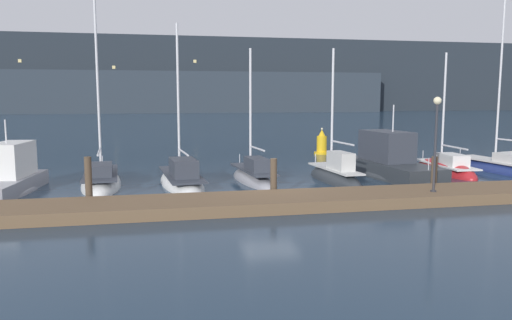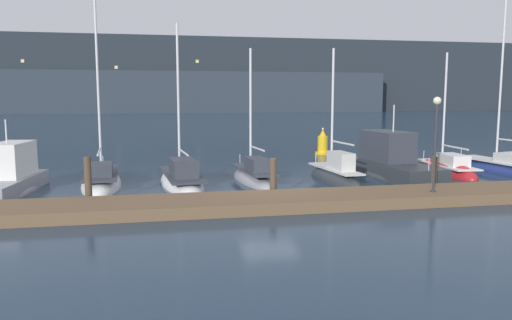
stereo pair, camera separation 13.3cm
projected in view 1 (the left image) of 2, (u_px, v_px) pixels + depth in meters
ground_plane at (270, 195)px, 22.10m from camera, size 400.00×400.00×0.00m
dock at (283, 201)px, 19.81m from camera, size 38.42×2.80×0.45m
mooring_pile_1 at (89, 182)px, 19.80m from camera, size 0.28×0.28×1.99m
mooring_pile_2 at (274, 179)px, 21.33m from camera, size 0.28×0.28×1.73m
mooring_pile_3 at (434, 174)px, 22.84m from camera, size 0.28×0.28×1.64m
motorboat_berth_2 at (9, 184)px, 22.64m from camera, size 2.68×6.35×3.88m
sailboat_berth_3 at (101, 183)px, 24.55m from camera, size 2.31×6.74×10.52m
sailboat_berth_4 at (182, 182)px, 24.78m from camera, size 2.53×7.10×8.57m
sailboat_berth_5 at (253, 179)px, 25.63m from camera, size 1.98×5.86×7.36m
sailboat_berth_6 at (335, 179)px, 25.58m from camera, size 1.72×5.53×7.53m
motorboat_berth_7 at (392, 169)px, 27.15m from camera, size 3.27×7.49×4.60m
sailboat_berth_8 at (446, 171)px, 28.65m from camera, size 2.07×6.03×7.60m
sailboat_berth_9 at (504, 170)px, 28.89m from camera, size 2.67×8.06×12.57m
channel_buoy at (322, 144)px, 37.80m from camera, size 1.14×1.14×2.00m
dock_lamppost at (436, 128)px, 20.28m from camera, size 0.32×0.32×3.90m
hillside_backdrop at (162, 78)px, 138.86m from camera, size 240.00×23.00×20.39m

